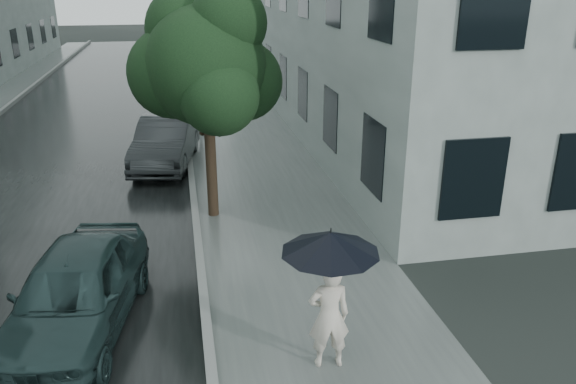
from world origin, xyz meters
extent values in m
plane|color=black|center=(0.00, 0.00, 0.00)|extent=(120.00, 120.00, 0.00)
cube|color=slate|center=(0.25, 12.00, 0.00)|extent=(3.50, 60.00, 0.01)
cube|color=slate|center=(-1.57, 12.00, 0.07)|extent=(0.15, 60.00, 0.15)
cube|color=black|center=(-5.08, 12.00, 0.00)|extent=(6.85, 60.00, 0.00)
imported|color=beige|center=(0.00, -1.00, 0.77)|extent=(0.58, 0.40, 1.53)
cylinder|color=black|center=(0.01, -0.95, 1.35)|extent=(0.02, 0.02, 0.68)
cone|color=black|center=(0.01, -0.95, 1.83)|extent=(1.55, 1.55, 0.28)
cylinder|color=black|center=(0.01, -0.95, 1.99)|extent=(0.02, 0.02, 0.08)
cylinder|color=black|center=(0.01, -0.95, 0.98)|extent=(0.03, 0.03, 0.06)
cylinder|color=#332619|center=(-1.17, 4.50, 1.17)|extent=(0.23, 0.23, 2.33)
sphere|color=#1A391A|center=(-1.17, 4.50, 3.28)|extent=(2.47, 2.47, 2.47)
sphere|color=#1A391A|center=(-0.40, 4.79, 2.90)|extent=(1.70, 1.70, 1.70)
sphere|color=#1A391A|center=(-1.83, 4.89, 3.10)|extent=(1.90, 1.90, 1.90)
sphere|color=#1A391A|center=(-0.98, 3.84, 2.80)|extent=(1.60, 1.60, 1.60)
sphere|color=#1A391A|center=(-1.45, 5.07, 3.95)|extent=(1.80, 1.80, 1.80)
sphere|color=#1A391A|center=(-0.70, 4.32, 4.13)|extent=(1.53, 1.53, 1.53)
cylinder|color=black|center=(-1.11, 11.65, 2.35)|extent=(0.12, 0.12, 4.69)
cylinder|color=black|center=(-1.11, 11.65, 0.10)|extent=(0.28, 0.28, 0.20)
imported|color=#1B2F2F|center=(-3.43, 0.50, 0.65)|extent=(2.16, 4.02, 1.30)
imported|color=#272A2C|center=(-2.20, 8.42, 0.66)|extent=(2.02, 4.16, 1.31)
camera|label=1|loc=(-1.74, -7.11, 4.96)|focal=35.00mm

